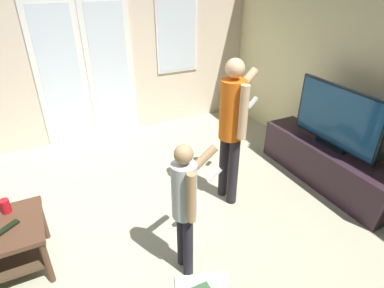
% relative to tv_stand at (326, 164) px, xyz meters
% --- Properties ---
extents(ground_plane, '(5.79, 4.88, 0.02)m').
position_rel_tv_stand_xyz_m(ground_plane, '(-2.50, 0.06, -0.25)').
color(ground_plane, '#ADAC90').
extents(wall_back_with_doors, '(5.79, 0.09, 2.62)m').
position_rel_tv_stand_xyz_m(wall_back_with_doors, '(-2.44, 2.47, 1.04)').
color(wall_back_with_doors, beige).
rests_on(wall_back_with_doors, ground_plane).
extents(wall_right_plain, '(0.06, 4.88, 2.59)m').
position_rel_tv_stand_xyz_m(wall_right_plain, '(0.37, 0.06, 1.05)').
color(wall_right_plain, beige).
rests_on(wall_right_plain, ground_plane).
extents(tv_stand, '(0.45, 1.73, 0.48)m').
position_rel_tv_stand_xyz_m(tv_stand, '(0.00, 0.00, 0.00)').
color(tv_stand, '#2D1D26').
rests_on(tv_stand, ground_plane).
extents(flat_screen_tv, '(0.08, 1.10, 0.71)m').
position_rel_tv_stand_xyz_m(flat_screen_tv, '(-0.00, 0.00, 0.60)').
color(flat_screen_tv, black).
rests_on(flat_screen_tv, tv_stand).
extents(person_adult, '(0.57, 0.45, 1.56)m').
position_rel_tv_stand_xyz_m(person_adult, '(-1.20, 0.24, 0.70)').
color(person_adult, black).
rests_on(person_adult, ground_plane).
extents(person_child, '(0.49, 0.33, 1.21)m').
position_rel_tv_stand_xyz_m(person_child, '(-2.03, -0.43, 0.48)').
color(person_child, '#27232C').
rests_on(person_child, ground_plane).
extents(loose_keyboard, '(0.46, 0.26, 0.02)m').
position_rel_tv_stand_xyz_m(loose_keyboard, '(-1.98, -0.62, -0.23)').
color(loose_keyboard, white).
rests_on(loose_keyboard, ground_plane).
extents(cup_near_edge, '(0.08, 0.08, 0.12)m').
position_rel_tv_stand_xyz_m(cup_near_edge, '(-3.31, 0.39, 0.29)').
color(cup_near_edge, red).
rests_on(cup_near_edge, coffee_table).
extents(tv_remote_black, '(0.17, 0.14, 0.02)m').
position_rel_tv_stand_xyz_m(tv_remote_black, '(-3.30, 0.16, 0.24)').
color(tv_remote_black, black).
rests_on(tv_remote_black, coffee_table).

